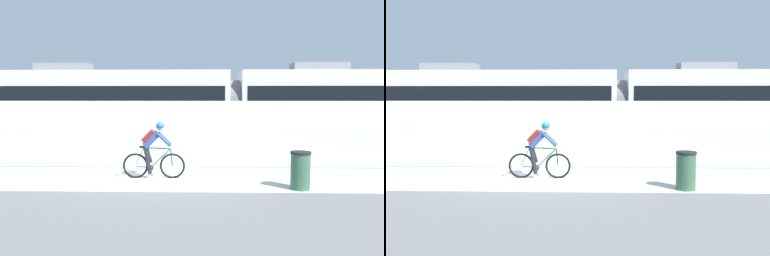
# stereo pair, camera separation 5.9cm
# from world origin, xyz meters

# --- Properties ---
(ground_plane) EXTENTS (200.00, 200.00, 0.00)m
(ground_plane) POSITION_xyz_m (0.00, 0.00, 0.00)
(ground_plane) COLOR slate
(bike_path_deck) EXTENTS (32.00, 3.20, 0.01)m
(bike_path_deck) POSITION_xyz_m (0.00, 0.00, 0.01)
(bike_path_deck) COLOR beige
(bike_path_deck) RESTS_ON ground
(glass_parapet) EXTENTS (32.00, 0.05, 1.19)m
(glass_parapet) POSITION_xyz_m (0.00, 1.85, 0.60)
(glass_parapet) COLOR silver
(glass_parapet) RESTS_ON ground
(concrete_barrier_wall) EXTENTS (32.00, 0.36, 2.16)m
(concrete_barrier_wall) POSITION_xyz_m (0.00, 3.65, 1.08)
(concrete_barrier_wall) COLOR silver
(concrete_barrier_wall) RESTS_ON ground
(tram_rail_near) EXTENTS (32.00, 0.08, 0.01)m
(tram_rail_near) POSITION_xyz_m (0.00, 6.13, 0.00)
(tram_rail_near) COLOR #595654
(tram_rail_near) RESTS_ON ground
(tram_rail_far) EXTENTS (32.00, 0.08, 0.01)m
(tram_rail_far) POSITION_xyz_m (0.00, 7.57, 0.00)
(tram_rail_far) COLOR #595654
(tram_rail_far) RESTS_ON ground
(tram) EXTENTS (22.56, 2.54, 3.81)m
(tram) POSITION_xyz_m (2.64, 6.85, 1.89)
(tram) COLOR silver
(tram) RESTS_ON ground
(cyclist_on_bike) EXTENTS (1.77, 0.58, 1.61)m
(cyclist_on_bike) POSITION_xyz_m (-0.14, -0.00, 0.80)
(cyclist_on_bike) COLOR black
(cyclist_on_bike) RESTS_ON ground
(trash_bin) EXTENTS (0.51, 0.51, 0.96)m
(trash_bin) POSITION_xyz_m (3.68, -1.25, 0.48)
(trash_bin) COLOR #33593F
(trash_bin) RESTS_ON ground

